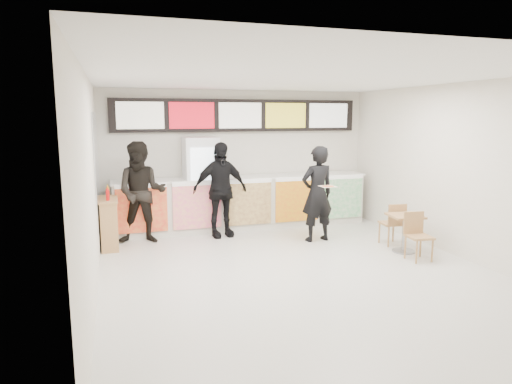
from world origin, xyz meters
name	(u,v)px	position (x,y,z in m)	size (l,w,h in m)	color
floor	(298,273)	(0.00, 0.00, 0.00)	(7.00, 7.00, 0.00)	beige
ceiling	(302,77)	(0.00, 0.00, 3.00)	(7.00, 7.00, 0.00)	white
wall_back	(239,158)	(0.00, 3.50, 1.50)	(6.00, 6.00, 0.00)	silver
wall_left	(91,187)	(-3.00, 0.00, 1.50)	(7.00, 7.00, 0.00)	silver
wall_right	(461,171)	(3.00, 0.00, 1.50)	(7.00, 7.00, 0.00)	silver
service_counter	(244,202)	(0.00, 3.09, 0.57)	(5.56, 0.77, 1.14)	silver
menu_board	(240,115)	(0.00, 3.41, 2.45)	(5.50, 0.14, 0.70)	black
drinks_fridge	(201,185)	(-0.93, 3.11, 1.00)	(0.70, 0.67, 2.00)	white
mirror_panel	(96,154)	(-2.99, 2.45, 1.75)	(0.01, 2.00, 1.50)	#B2B7BF
customer_main	(317,194)	(1.07, 1.64, 0.94)	(0.68, 0.45, 1.87)	black
customer_left	(142,193)	(-2.20, 2.55, 0.98)	(0.95, 0.74, 1.96)	black
customer_mid	(220,190)	(-0.66, 2.55, 0.96)	(1.13, 0.47, 1.93)	black
pizza_slice	(328,186)	(1.07, 1.19, 1.16)	(0.36, 0.36, 0.02)	beige
cafe_table	(405,226)	(2.26, 0.47, 0.48)	(0.61, 1.43, 0.81)	tan
condiment_ledge	(109,223)	(-2.82, 2.36, 0.48)	(0.34, 0.84, 1.12)	tan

